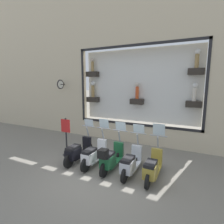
% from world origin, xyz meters
% --- Properties ---
extents(ground_plane, '(120.00, 120.00, 0.00)m').
position_xyz_m(ground_plane, '(0.00, 0.00, 0.00)').
color(ground_plane, gray).
extents(building_facade, '(1.19, 36.00, 9.61)m').
position_xyz_m(building_facade, '(3.60, 0.00, 4.93)').
color(building_facade, beige).
rests_on(building_facade, ground_plane).
extents(scooter_olive_0, '(1.79, 0.60, 1.66)m').
position_xyz_m(scooter_olive_0, '(0.35, -1.64, 0.42)').
color(scooter_olive_0, black).
rests_on(scooter_olive_0, ground_plane).
extents(scooter_silver_1, '(1.79, 0.60, 1.56)m').
position_xyz_m(scooter_silver_1, '(0.34, -0.91, 0.42)').
color(scooter_silver_1, black).
rests_on(scooter_silver_1, ground_plane).
extents(scooter_green_2, '(1.80, 0.61, 1.58)m').
position_xyz_m(scooter_green_2, '(0.28, -0.18, 0.47)').
color(scooter_green_2, black).
rests_on(scooter_green_2, ground_plane).
extents(scooter_white_3, '(1.80, 0.60, 1.64)m').
position_xyz_m(scooter_white_3, '(0.35, 0.55, 0.43)').
color(scooter_white_3, black).
rests_on(scooter_white_3, ground_plane).
extents(scooter_black_4, '(1.80, 0.60, 1.56)m').
position_xyz_m(scooter_black_4, '(0.35, 1.28, 0.43)').
color(scooter_black_4, black).
rests_on(scooter_black_4, ground_plane).
extents(shop_sign_post, '(0.36, 0.45, 1.62)m').
position_xyz_m(shop_sign_post, '(0.66, 2.11, 0.87)').
color(shop_sign_post, '#232326').
rests_on(shop_sign_post, ground_plane).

